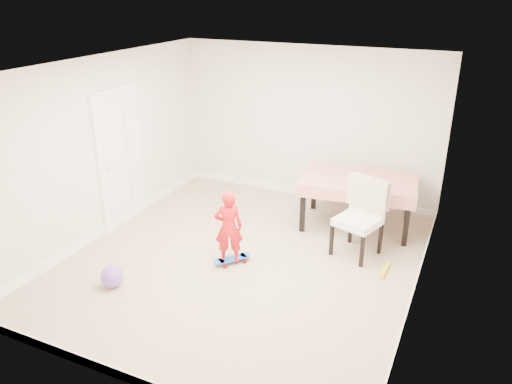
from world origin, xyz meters
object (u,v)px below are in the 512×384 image
at_px(balloon, 112,277).
at_px(skateboard, 233,260).
at_px(dining_chair, 358,219).
at_px(child, 229,230).
at_px(dining_table, 357,202).

bearing_deg(balloon, skateboard, 45.79).
relative_size(skateboard, balloon, 1.87).
bearing_deg(skateboard, dining_chair, -18.44).
height_order(dining_chair, child, dining_chair).
xyz_separation_m(skateboard, balloon, (-1.10, -1.13, 0.10)).
height_order(skateboard, balloon, balloon).
distance_m(dining_table, dining_chair, 0.92).
bearing_deg(dining_chair, skateboard, -129.50).
height_order(dining_table, child, child).
distance_m(skateboard, child, 0.47).
distance_m(skateboard, balloon, 1.58).
height_order(dining_table, skateboard, dining_table).
bearing_deg(dining_table, balloon, -135.40).
bearing_deg(child, balloon, 17.86).
distance_m(dining_chair, balloon, 3.29).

